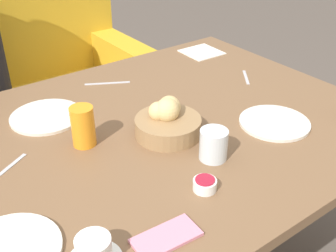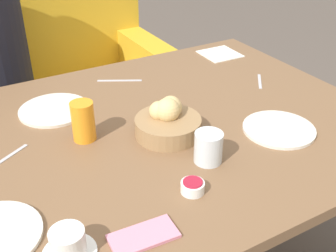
{
  "view_description": "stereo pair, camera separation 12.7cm",
  "coord_description": "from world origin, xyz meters",
  "px_view_note": "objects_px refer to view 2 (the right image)",
  "views": [
    {
      "loc": [
        -0.57,
        -0.94,
        1.39
      ],
      "look_at": [
        0.08,
        -0.06,
        0.73
      ],
      "focal_mm": 45.0,
      "sensor_mm": 36.0,
      "label": 1
    },
    {
      "loc": [
        -0.47,
        -1.0,
        1.39
      ],
      "look_at": [
        0.08,
        -0.06,
        0.73
      ],
      "focal_mm": 45.0,
      "sensor_mm": 36.0,
      "label": 2
    }
  ],
  "objects_px": {
    "water_tumbler": "(208,147)",
    "napkin": "(220,54)",
    "jam_bowl_berry": "(193,187)",
    "juice_glass": "(83,121)",
    "spoon_coffee": "(260,81)",
    "couch": "(25,110)",
    "plate_far_center": "(54,110)",
    "cell_phone": "(143,236)",
    "plate_near_right": "(279,129)",
    "coffee_cup": "(68,244)",
    "fork_silver": "(120,81)",
    "bread_basket": "(168,121)",
    "knife_silver": "(4,160)"
  },
  "relations": [
    {
      "from": "bread_basket",
      "to": "spoon_coffee",
      "type": "bearing_deg",
      "value": 16.8
    },
    {
      "from": "juice_glass",
      "to": "spoon_coffee",
      "type": "bearing_deg",
      "value": 4.14
    },
    {
      "from": "juice_glass",
      "to": "plate_far_center",
      "type": "bearing_deg",
      "value": 97.61
    },
    {
      "from": "juice_glass",
      "to": "coffee_cup",
      "type": "distance_m",
      "value": 0.45
    },
    {
      "from": "juice_glass",
      "to": "cell_phone",
      "type": "relative_size",
      "value": 0.79
    },
    {
      "from": "couch",
      "to": "coffee_cup",
      "type": "bearing_deg",
      "value": -97.43
    },
    {
      "from": "couch",
      "to": "juice_glass",
      "type": "bearing_deg",
      "value": -90.11
    },
    {
      "from": "bread_basket",
      "to": "plate_far_center",
      "type": "height_order",
      "value": "bread_basket"
    },
    {
      "from": "fork_silver",
      "to": "knife_silver",
      "type": "bearing_deg",
      "value": -147.13
    },
    {
      "from": "napkin",
      "to": "cell_phone",
      "type": "relative_size",
      "value": 1.04
    },
    {
      "from": "water_tumbler",
      "to": "jam_bowl_berry",
      "type": "bearing_deg",
      "value": -140.11
    },
    {
      "from": "spoon_coffee",
      "to": "fork_silver",
      "type": "bearing_deg",
      "value": 149.3
    },
    {
      "from": "plate_near_right",
      "to": "plate_far_center",
      "type": "height_order",
      "value": "same"
    },
    {
      "from": "bread_basket",
      "to": "spoon_coffee",
      "type": "relative_size",
      "value": 1.87
    },
    {
      "from": "water_tumbler",
      "to": "napkin",
      "type": "relative_size",
      "value": 0.55
    },
    {
      "from": "coffee_cup",
      "to": "napkin",
      "type": "relative_size",
      "value": 0.72
    },
    {
      "from": "water_tumbler",
      "to": "plate_far_center",
      "type": "bearing_deg",
      "value": 119.89
    },
    {
      "from": "bread_basket",
      "to": "fork_silver",
      "type": "xyz_separation_m",
      "value": [
        0.03,
        0.42,
        -0.04
      ]
    },
    {
      "from": "spoon_coffee",
      "to": "cell_phone",
      "type": "relative_size",
      "value": 0.7
    },
    {
      "from": "bread_basket",
      "to": "plate_near_right",
      "type": "distance_m",
      "value": 0.35
    },
    {
      "from": "plate_far_center",
      "to": "water_tumbler",
      "type": "distance_m",
      "value": 0.57
    },
    {
      "from": "knife_silver",
      "to": "napkin",
      "type": "height_order",
      "value": "napkin"
    },
    {
      "from": "plate_near_right",
      "to": "knife_silver",
      "type": "height_order",
      "value": "plate_near_right"
    },
    {
      "from": "cell_phone",
      "to": "knife_silver",
      "type": "bearing_deg",
      "value": 114.17
    },
    {
      "from": "coffee_cup",
      "to": "fork_silver",
      "type": "bearing_deg",
      "value": 58.83
    },
    {
      "from": "juice_glass",
      "to": "cell_phone",
      "type": "xyz_separation_m",
      "value": [
        -0.03,
        -0.45,
        -0.06
      ]
    },
    {
      "from": "knife_silver",
      "to": "plate_near_right",
      "type": "bearing_deg",
      "value": -18.75
    },
    {
      "from": "fork_silver",
      "to": "spoon_coffee",
      "type": "xyz_separation_m",
      "value": [
        0.46,
        -0.27,
        0.0
      ]
    },
    {
      "from": "jam_bowl_berry",
      "to": "plate_far_center",
      "type": "bearing_deg",
      "value": 106.68
    },
    {
      "from": "spoon_coffee",
      "to": "cell_phone",
      "type": "bearing_deg",
      "value": -146.59
    },
    {
      "from": "plate_near_right",
      "to": "napkin",
      "type": "bearing_deg",
      "value": 70.09
    },
    {
      "from": "plate_far_center",
      "to": "cell_phone",
      "type": "bearing_deg",
      "value": -90.19
    },
    {
      "from": "coffee_cup",
      "to": "cell_phone",
      "type": "bearing_deg",
      "value": -12.81
    },
    {
      "from": "napkin",
      "to": "jam_bowl_berry",
      "type": "bearing_deg",
      "value": -130.1
    },
    {
      "from": "couch",
      "to": "fork_silver",
      "type": "relative_size",
      "value": 9.56
    },
    {
      "from": "juice_glass",
      "to": "spoon_coffee",
      "type": "distance_m",
      "value": 0.73
    },
    {
      "from": "plate_far_center",
      "to": "couch",
      "type": "bearing_deg",
      "value": 87.83
    },
    {
      "from": "plate_near_right",
      "to": "fork_silver",
      "type": "distance_m",
      "value": 0.64
    },
    {
      "from": "juice_glass",
      "to": "coffee_cup",
      "type": "height_order",
      "value": "juice_glass"
    },
    {
      "from": "plate_near_right",
      "to": "cell_phone",
      "type": "bearing_deg",
      "value": -161.42
    },
    {
      "from": "plate_near_right",
      "to": "knife_silver",
      "type": "relative_size",
      "value": 1.47
    },
    {
      "from": "bread_basket",
      "to": "juice_glass",
      "type": "height_order",
      "value": "juice_glass"
    },
    {
      "from": "plate_near_right",
      "to": "coffee_cup",
      "type": "xyz_separation_m",
      "value": [
        -0.72,
        -0.16,
        0.02
      ]
    },
    {
      "from": "bread_basket",
      "to": "fork_silver",
      "type": "bearing_deg",
      "value": 85.99
    },
    {
      "from": "couch",
      "to": "napkin",
      "type": "bearing_deg",
      "value": -41.34
    },
    {
      "from": "plate_far_center",
      "to": "fork_silver",
      "type": "relative_size",
      "value": 1.51
    },
    {
      "from": "coffee_cup",
      "to": "cell_phone",
      "type": "height_order",
      "value": "coffee_cup"
    },
    {
      "from": "bread_basket",
      "to": "plate_far_center",
      "type": "bearing_deg",
      "value": 129.73
    },
    {
      "from": "jam_bowl_berry",
      "to": "cell_phone",
      "type": "relative_size",
      "value": 0.39
    },
    {
      "from": "bread_basket",
      "to": "plate_near_right",
      "type": "height_order",
      "value": "bread_basket"
    }
  ]
}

